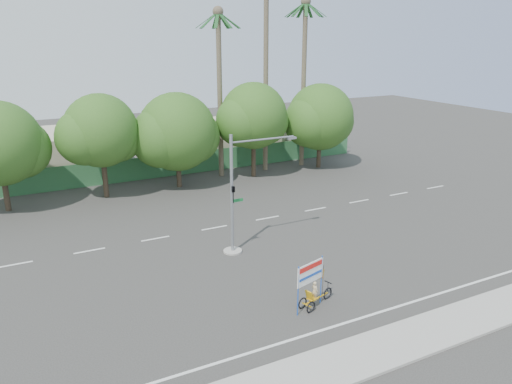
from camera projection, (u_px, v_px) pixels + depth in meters
name	position (u px, v px, depth m)	size (l,w,h in m)	color
ground	(305.00, 270.00, 27.10)	(120.00, 120.00, 0.00)	#33302D
sidewalk_near	(403.00, 342.00, 20.72)	(50.00, 2.40, 0.12)	gray
fence	(177.00, 164.00, 45.01)	(38.00, 0.08, 2.00)	#336B3D
building_left	(52.00, 155.00, 44.17)	(12.00, 8.00, 4.00)	beige
building_right	(236.00, 139.00, 52.07)	(14.00, 8.00, 3.60)	beige
tree_left	(100.00, 133.00, 37.75)	(6.66, 5.60, 8.07)	#473828
tree_center	(176.00, 134.00, 40.54)	(7.62, 6.40, 7.85)	#473828
tree_right	(253.00, 118.00, 43.35)	(6.90, 5.80, 8.36)	#473828
tree_far_right	(320.00, 119.00, 46.58)	(7.38, 6.20, 7.94)	#473828
palm_tall	(266.00, 55.00, 43.93)	(3.73, 3.79, 17.45)	#70604C
palm_mid	(304.00, 66.00, 45.99)	(3.73, 3.79, 15.45)	#70604C
palm_short	(219.00, 76.00, 42.45)	(3.73, 3.79, 14.45)	#70604C
traffic_signal	(237.00, 204.00, 28.63)	(4.72, 1.10, 7.00)	gray
trike_billboard	(313.00, 288.00, 23.18)	(2.44, 1.00, 2.49)	black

